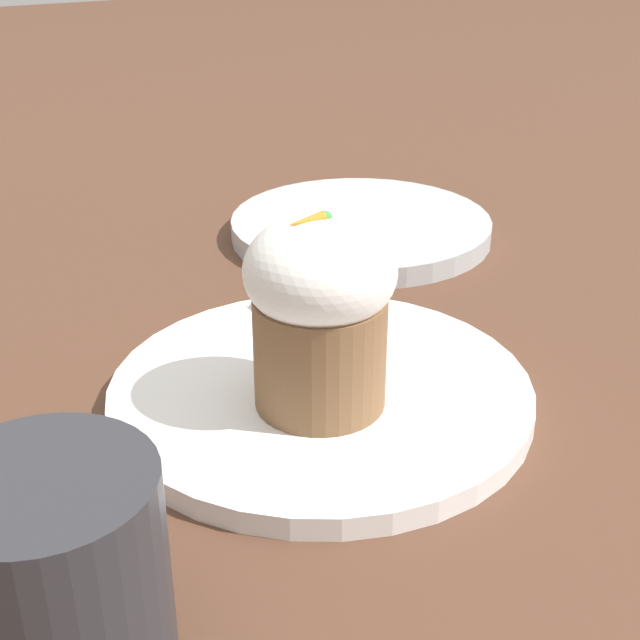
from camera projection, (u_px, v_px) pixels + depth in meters
ground_plane at (321, 402)px, 0.55m from camera, size 4.00×4.00×0.00m
dessert_plate at (321, 392)px, 0.55m from camera, size 0.26×0.26×0.01m
carrot_cake at (320, 309)px, 0.50m from camera, size 0.09×0.09×0.12m
spoon at (316, 349)px, 0.58m from camera, size 0.04×0.12×0.01m
coffee_cup at (48, 575)px, 0.35m from camera, size 0.13×0.09×0.09m
side_plate at (361, 227)px, 0.80m from camera, size 0.23×0.23×0.02m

